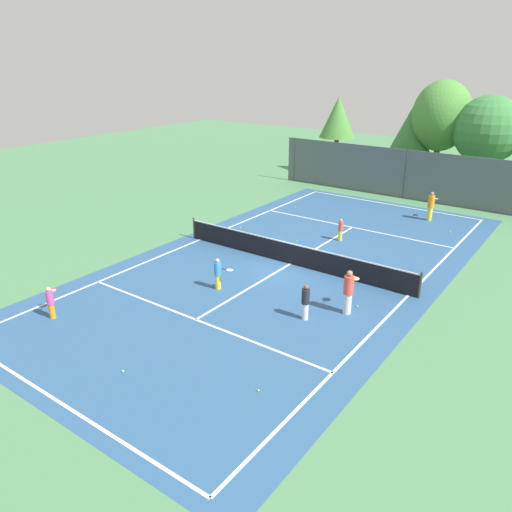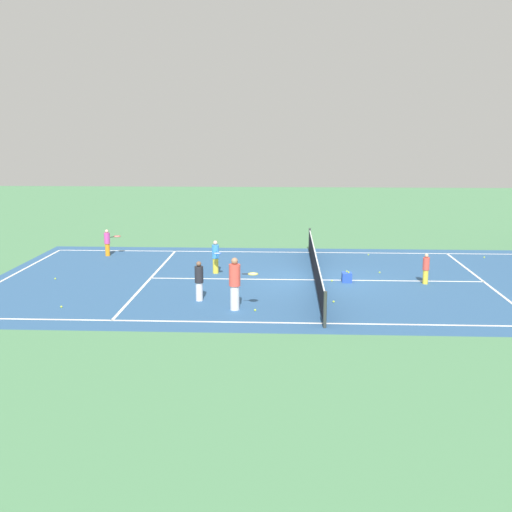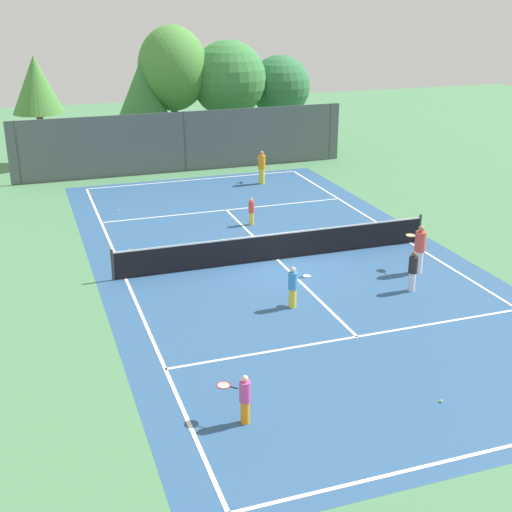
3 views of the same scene
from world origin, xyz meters
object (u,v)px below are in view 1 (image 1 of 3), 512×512
player_1 (51,302)px  tennis_ball_3 (357,306)px  tennis_ball_4 (359,276)px  tennis_ball_5 (240,228)px  ball_crate (309,253)px  tennis_ball_1 (302,260)px  player_3 (431,206)px  player_5 (218,273)px  tennis_ball_8 (412,215)px  tennis_ball_6 (295,207)px  player_4 (305,302)px  player_0 (341,230)px  tennis_ball_2 (258,390)px  tennis_ball_0 (297,241)px  tennis_ball_7 (450,232)px  player_2 (348,291)px  tennis_ball_9 (123,371)px

player_1 → tennis_ball_3: player_1 is taller
tennis_ball_4 → tennis_ball_5: (-8.11, 2.21, 0.00)m
ball_crate → tennis_ball_1: bearing=-92.1°
player_3 → player_5: (-3.98, -14.15, -0.17)m
player_3 → tennis_ball_8: bearing=160.5°
tennis_ball_4 → tennis_ball_6: bearing=136.5°
player_4 → tennis_ball_5: (-8.08, 6.73, -0.66)m
player_4 → tennis_ball_3: player_4 is taller
player_0 → player_4: 8.60m
tennis_ball_4 → tennis_ball_8: same height
player_4 → tennis_ball_3: size_ratio=20.63×
tennis_ball_5 → player_4: bearing=-39.8°
tennis_ball_3 → player_0: bearing=122.0°
tennis_ball_3 → tennis_ball_2: bearing=-90.7°
tennis_ball_3 → tennis_ball_1: bearing=146.1°
tennis_ball_0 → tennis_ball_3: bearing=-40.5°
tennis_ball_5 → player_1: bearing=-87.0°
ball_crate → tennis_ball_2: 10.40m
tennis_ball_7 → player_2: bearing=-92.4°
tennis_ball_2 → player_3: bearing=93.7°
tennis_ball_0 → tennis_ball_8: (3.19, 7.93, 0.00)m
tennis_ball_3 → tennis_ball_7: size_ratio=1.00×
player_1 → tennis_ball_1: (4.53, 9.92, -0.61)m
tennis_ball_0 → tennis_ball_1: 2.53m
player_0 → tennis_ball_0: (-1.70, -1.45, -0.56)m
tennis_ball_0 → tennis_ball_8: 8.55m
player_2 → tennis_ball_6: size_ratio=25.91×
tennis_ball_0 → tennis_ball_8: size_ratio=1.00×
player_4 → tennis_ball_6: 14.19m
player_1 → tennis_ball_4: (7.48, 9.76, -0.61)m
player_3 → tennis_ball_8: (-1.11, 0.39, -0.83)m
player_5 → tennis_ball_9: size_ratio=20.22×
player_1 → tennis_ball_9: bearing=-9.1°
tennis_ball_8 → player_5: bearing=-101.1°
ball_crate → tennis_ball_1: 0.58m
tennis_ball_1 → tennis_ball_8: bearing=80.4°
player_3 → tennis_ball_4: 9.76m
player_1 → tennis_ball_9: 4.78m
player_4 → ball_crate: 6.01m
player_0 → player_2: size_ratio=0.67×
player_3 → tennis_ball_0: 8.72m
player_5 → tennis_ball_9: 6.27m
tennis_ball_9 → tennis_ball_2: bearing=22.9°
player_2 → tennis_ball_8: size_ratio=25.91×
player_3 → ball_crate: 9.45m
ball_crate → tennis_ball_5: bearing=164.0°
player_0 → tennis_ball_4: size_ratio=17.49×
player_5 → tennis_ball_1: 4.78m
player_3 → tennis_ball_3: bearing=-84.1°
ball_crate → tennis_ball_6: (-4.82, 6.65, -0.15)m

